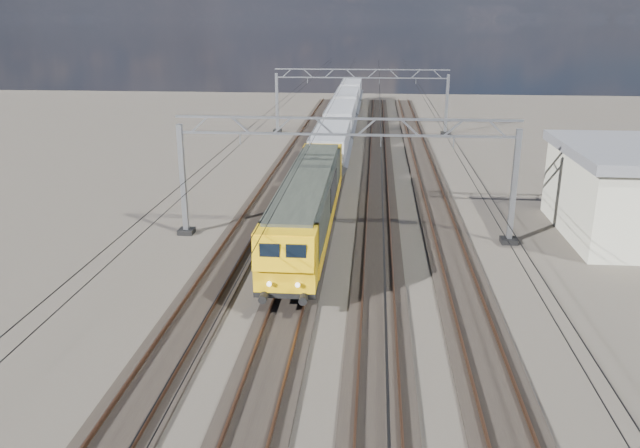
# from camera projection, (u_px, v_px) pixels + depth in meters

# --- Properties ---
(ground) EXTENTS (160.00, 160.00, 0.00)m
(ground) POSITION_uv_depth(u_px,v_px,m) (340.00, 263.00, 32.98)
(ground) COLOR black
(ground) RESTS_ON ground
(track_outer_west) EXTENTS (2.60, 140.00, 0.30)m
(track_outer_west) POSITION_uv_depth(u_px,v_px,m) (229.00, 258.00, 33.45)
(track_outer_west) COLOR black
(track_outer_west) RESTS_ON ground
(track_loco) EXTENTS (2.60, 140.00, 0.30)m
(track_loco) POSITION_uv_depth(u_px,v_px,m) (303.00, 261.00, 33.12)
(track_loco) COLOR black
(track_loco) RESTS_ON ground
(track_inner_east) EXTENTS (2.60, 140.00, 0.30)m
(track_inner_east) POSITION_uv_depth(u_px,v_px,m) (378.00, 263.00, 32.79)
(track_inner_east) COLOR black
(track_inner_east) RESTS_ON ground
(track_outer_east) EXTENTS (2.60, 140.00, 0.30)m
(track_outer_east) POSITION_uv_depth(u_px,v_px,m) (455.00, 266.00, 32.45)
(track_outer_east) COLOR black
(track_outer_east) RESTS_ON ground
(catenary_gantry_mid) EXTENTS (19.90, 0.90, 7.11)m
(catenary_gantry_mid) POSITION_uv_depth(u_px,v_px,m) (345.00, 174.00, 35.54)
(catenary_gantry_mid) COLOR gray
(catenary_gantry_mid) RESTS_ON ground
(catenary_gantry_far) EXTENTS (19.90, 0.90, 7.11)m
(catenary_gantry_far) POSITION_uv_depth(u_px,v_px,m) (361.00, 98.00, 69.61)
(catenary_gantry_far) COLOR gray
(catenary_gantry_far) RESTS_ON ground
(overhead_wires) EXTENTS (12.03, 140.00, 0.53)m
(overhead_wires) POSITION_uv_depth(u_px,v_px,m) (348.00, 130.00, 38.75)
(overhead_wires) COLOR black
(overhead_wires) RESTS_ON ground
(locomotive) EXTENTS (2.76, 21.10, 3.62)m
(locomotive) POSITION_uv_depth(u_px,v_px,m) (309.00, 203.00, 35.49)
(locomotive) COLOR black
(locomotive) RESTS_ON ground
(hopper_wagon_lead) EXTENTS (3.38, 13.00, 3.25)m
(hopper_wagon_lead) POSITION_uv_depth(u_px,v_px,m) (331.00, 145.00, 52.27)
(hopper_wagon_lead) COLOR black
(hopper_wagon_lead) RESTS_ON ground
(hopper_wagon_mid) EXTENTS (3.38, 13.00, 3.25)m
(hopper_wagon_mid) POSITION_uv_depth(u_px,v_px,m) (340.00, 120.00, 65.71)
(hopper_wagon_mid) COLOR black
(hopper_wagon_mid) RESTS_ON ground
(hopper_wagon_third) EXTENTS (3.38, 13.00, 3.25)m
(hopper_wagon_third) POSITION_uv_depth(u_px,v_px,m) (347.00, 103.00, 79.14)
(hopper_wagon_third) COLOR black
(hopper_wagon_third) RESTS_ON ground
(hopper_wagon_fourth) EXTENTS (3.38, 13.00, 3.25)m
(hopper_wagon_fourth) POSITION_uv_depth(u_px,v_px,m) (351.00, 91.00, 92.58)
(hopper_wagon_fourth) COLOR black
(hopper_wagon_fourth) RESTS_ON ground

